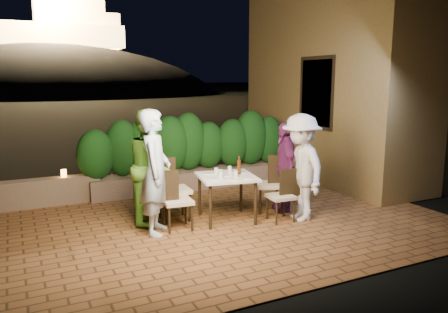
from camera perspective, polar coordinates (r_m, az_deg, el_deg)
ground at (r=7.25m, az=0.95°, el=-8.58°), size 400.00×400.00×0.00m
terrace_floor at (r=7.69m, az=-0.75°, el=-7.89°), size 7.00×6.00×0.15m
building_wall at (r=10.53m, az=13.91°, el=10.93°), size 1.60×5.00×5.00m
window_pane at (r=9.65m, az=12.09°, el=8.13°), size 0.08×1.00×1.40m
window_frame at (r=9.65m, az=12.04°, el=8.13°), size 0.06×1.15×1.55m
planter at (r=9.29m, az=-4.36°, el=-2.97°), size 4.20×0.55×0.40m
hedge at (r=9.15m, az=-4.42°, el=1.60°), size 4.00×0.70×1.10m
parapet at (r=8.67m, az=-23.18°, el=-4.40°), size 2.20×0.30×0.50m
hill at (r=66.62m, az=-21.41°, el=4.08°), size 52.00×40.00×22.00m
fortress at (r=66.82m, az=-22.25°, el=16.53°), size 26.00×8.00×8.00m
dining_table at (r=7.19m, az=0.35°, el=-5.43°), size 1.04×1.04×0.75m
plate_nw at (r=6.84m, az=-1.24°, el=-2.96°), size 0.20×0.20×0.01m
plate_sw at (r=7.25m, az=-2.17°, el=-2.21°), size 0.23×0.23×0.01m
plate_ne at (r=6.94m, az=2.95°, el=-2.77°), size 0.23×0.23×0.01m
plate_se at (r=7.36m, az=1.97°, el=-2.01°), size 0.23×0.23×0.01m
plate_centre at (r=7.12m, az=0.18°, el=-2.43°), size 0.23×0.23×0.01m
plate_front at (r=6.82m, az=1.61°, el=-3.00°), size 0.23×0.23×0.01m
glass_nw at (r=6.90m, az=-0.43°, el=-2.38°), size 0.07×0.07×0.12m
glass_sw at (r=7.19m, az=-1.04°, el=-1.91°), size 0.06×0.06×0.11m
glass_ne at (r=7.00m, az=1.57°, el=-2.26°), size 0.06×0.06×0.10m
glass_se at (r=7.29m, az=0.75°, el=-1.71°), size 0.07×0.07×0.12m
beer_bottle at (r=7.18m, az=1.97°, el=-1.12°), size 0.06×0.06×0.31m
bowl at (r=7.33m, az=-0.63°, el=-1.96°), size 0.18×0.18×0.04m
chair_left_front at (r=6.79m, az=-6.10°, el=-5.63°), size 0.47×0.47×0.94m
chair_left_back at (r=7.22m, az=-6.52°, el=-4.19°), size 0.52×0.52×1.06m
chair_right_front at (r=7.21m, az=7.41°, el=-5.05°), size 0.42×0.42×0.86m
chair_right_back at (r=7.68m, az=5.91°, el=-3.51°), size 0.59×0.59×1.00m
diner_blue at (r=6.55m, az=-8.94°, el=-2.07°), size 0.70×0.81×1.87m
diner_green at (r=7.10m, az=-9.50°, el=-1.25°), size 1.00×1.10×1.84m
diner_white at (r=7.21m, az=9.97°, el=-1.43°), size 0.75×1.19×1.76m
diner_purple at (r=7.71m, az=7.92°, el=-1.33°), size 0.67×1.00×1.57m
parapet_lamp at (r=8.63m, az=-20.21°, el=-2.08°), size 0.10×0.10×0.14m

